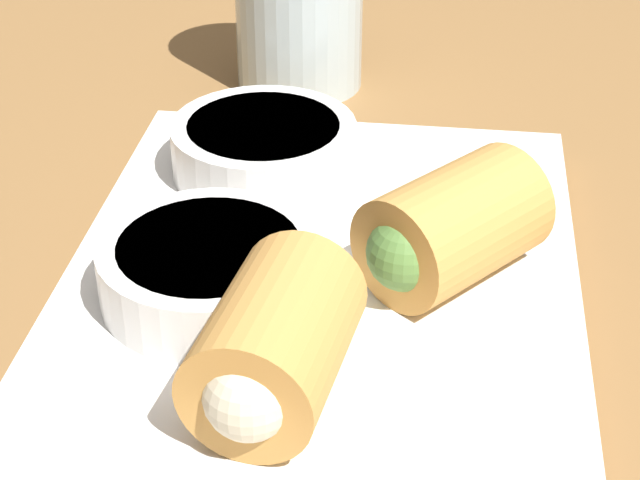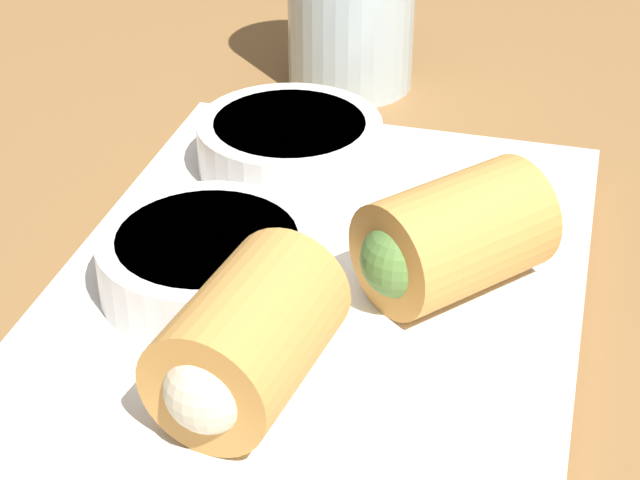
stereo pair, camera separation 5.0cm
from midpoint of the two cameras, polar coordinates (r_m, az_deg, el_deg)
The scene contains 6 objects.
table_surface at distance 48.01cm, azimuth -0.97°, elevation -4.09°, with size 180.00×140.00×2.00cm.
serving_plate at distance 46.37cm, azimuth -3.09°, elevation -2.95°, with size 30.23×22.20×1.50cm.
roll_front_left at distance 44.53cm, azimuth 3.59°, elevation 0.40°, with size 8.83×8.56×4.99cm.
roll_front_right at distance 38.24cm, azimuth -6.36°, elevation -6.01°, with size 8.52×6.02×4.99cm.
dipping_bowl_near at distance 44.59cm, azimuth -9.11°, elevation -1.63°, with size 9.24×9.24×2.60cm.
dipping_bowl_far at distance 53.53cm, azimuth -5.70°, elevation 4.94°, with size 9.24×9.24×2.60cm.
Camera 1 is at (-38.37, -3.26, 29.92)cm, focal length 60.00 mm.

